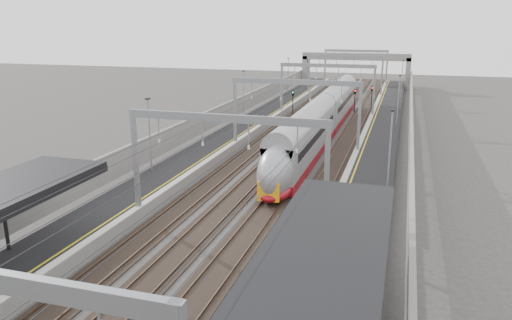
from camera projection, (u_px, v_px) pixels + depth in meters
The scene contains 11 objects.
platform_left at pixel (230, 138), 55.44m from camera, with size 4.00×120.00×1.00m, color black.
platform_right at pixel (377, 149), 51.00m from camera, with size 4.00×120.00×1.00m, color black.
tracks at pixel (300, 147), 53.34m from camera, with size 11.40×140.00×0.20m.
overhead_line at pixel (313, 83), 57.83m from camera, with size 13.00×140.00×6.60m.
overbridge at pixel (356, 61), 102.72m from camera, with size 22.00×2.20×6.90m.
wall_left at pixel (203, 127), 56.04m from camera, with size 0.30×120.00×3.20m, color slate.
wall_right at pixel (410, 140), 49.82m from camera, with size 0.30×120.00×3.20m, color slate.
train at pixel (320, 124), 55.66m from camera, with size 2.59×47.15×4.10m.
signal_green at pixel (293, 98), 72.06m from camera, with size 0.32×0.32×3.48m.
signal_red_near at pixel (355, 96), 73.82m from camera, with size 0.32×0.32×3.48m.
signal_red_far at pixel (372, 93), 76.91m from camera, with size 0.32×0.32×3.48m.
Camera 1 is at (10.37, -5.95, 12.94)m, focal length 35.00 mm.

